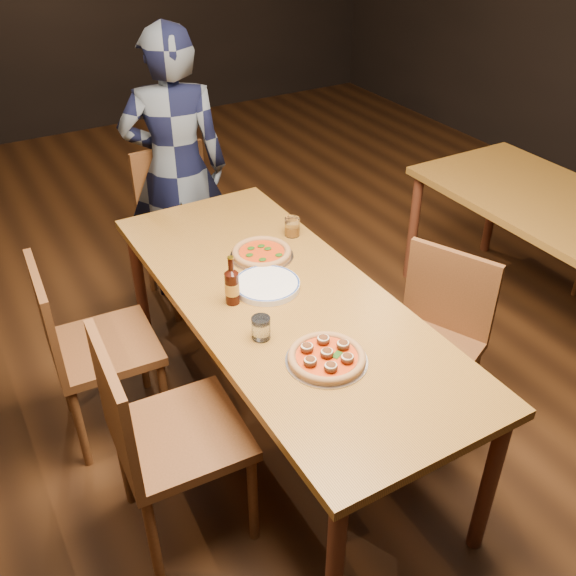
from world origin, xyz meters
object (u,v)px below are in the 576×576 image
amber_glass (292,227)px  chair_main_sw (105,345)px  pizza_meatball (327,357)px  chair_end (187,228)px  table_main (282,310)px  beer_bottle (232,287)px  plate_stack (267,285)px  chair_main_nw (181,433)px  water_glass (261,328)px  chair_main_e (426,349)px  pizza_margherita (262,253)px  diner (176,170)px

amber_glass → chair_main_sw: bearing=-178.9°
chair_main_sw → pizza_meatball: 1.09m
chair_end → chair_main_sw: bearing=-133.6°
table_main → chair_end: size_ratio=2.12×
chair_end → beer_bottle: beer_bottle is taller
plate_stack → chair_main_nw: bearing=-147.8°
pizza_meatball → amber_glass: 0.94m
table_main → chair_main_sw: chair_main_sw is taller
chair_main_nw → water_glass: size_ratio=10.86×
amber_glass → beer_bottle: bearing=-143.6°
table_main → chair_end: chair_end is taller
chair_main_e → chair_end: 1.62m
chair_main_e → amber_glass: bearing=175.1°
water_glass → table_main: bearing=44.4°
pizza_margherita → beer_bottle: size_ratio=1.37×
pizza_meatball → diner: (0.13, 1.76, 0.03)m
chair_main_nw → pizza_meatball: (0.52, -0.18, 0.28)m
chair_main_nw → chair_main_sw: chair_main_nw is taller
chair_main_e → plate_stack: bearing=-148.3°
plate_stack → beer_bottle: 0.18m
table_main → pizza_margherita: pizza_margherita is taller
pizza_margherita → pizza_meatball: bearing=-100.6°
chair_main_e → pizza_meatball: chair_main_e is taller
chair_main_nw → diner: bearing=-19.2°
table_main → chair_main_nw: 0.67m
chair_main_nw → beer_bottle: bearing=-46.8°
water_glass → plate_stack: bearing=57.9°
chair_main_e → chair_main_sw: bearing=-144.6°
beer_bottle → table_main: bearing=-17.5°
beer_bottle → pizza_meatball: bearing=-75.4°
plate_stack → amber_glass: bearing=46.5°
water_glass → diner: 1.54m
chair_main_e → beer_bottle: 0.92m
chair_main_sw → plate_stack: size_ratio=3.36×
amber_glass → diner: size_ratio=0.06×
pizza_margherita → plate_stack: size_ratio=1.03×
chair_main_sw → amber_glass: size_ratio=10.41×
chair_main_nw → pizza_meatball: bearing=-105.5°
table_main → chair_main_nw: chair_main_nw is taller
beer_bottle → water_glass: 0.26m
amber_glass → chair_main_nw: bearing=-141.9°
pizza_margherita → table_main: bearing=-103.5°
chair_main_sw → chair_end: bearing=-38.5°
chair_main_nw → beer_bottle: chair_main_nw is taller
chair_main_e → water_glass: size_ratio=9.92×
table_main → pizza_meatball: 0.46m
chair_main_sw → table_main: bearing=-117.9°
chair_main_e → amber_glass: size_ratio=9.87×
pizza_meatball → chair_end: bearing=85.6°
pizza_margherita → plate_stack: 0.26m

